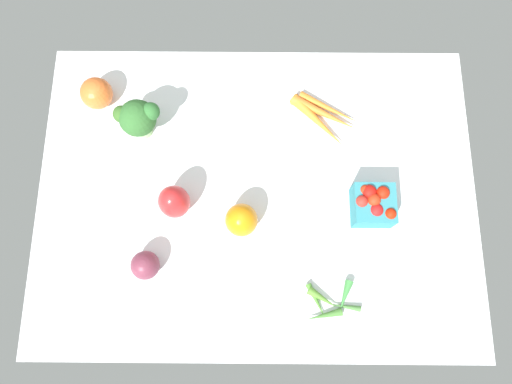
{
  "coord_description": "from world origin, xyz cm",
  "views": [
    {
      "loc": [
        -0.2,
        28.34,
        109.51
      ],
      "look_at": [
        0.0,
        0.0,
        4.0
      ],
      "focal_mm": 32.87,
      "sensor_mm": 36.0,
      "label": 1
    }
  ],
  "objects_px": {
    "carrot_bunch": "(322,116)",
    "broccoli_head": "(137,118)",
    "bell_pepper_orange": "(241,220)",
    "berry_basket": "(372,204)",
    "red_onion_center": "(144,265)",
    "bell_pepper_red": "(173,202)",
    "okra_pile": "(329,303)",
    "heirloom_tomato_orange": "(96,93)"
  },
  "relations": [
    {
      "from": "red_onion_center",
      "to": "heirloom_tomato_orange",
      "type": "xyz_separation_m",
      "value": [
        0.15,
        -0.41,
        0.01
      ]
    },
    {
      "from": "okra_pile",
      "to": "broccoli_head",
      "type": "xyz_separation_m",
      "value": [
        0.44,
        -0.41,
        0.07
      ]
    },
    {
      "from": "okra_pile",
      "to": "berry_basket",
      "type": "bearing_deg",
      "value": -114.69
    },
    {
      "from": "bell_pepper_red",
      "to": "carrot_bunch",
      "type": "bearing_deg",
      "value": -146.55
    },
    {
      "from": "bell_pepper_red",
      "to": "berry_basket",
      "type": "distance_m",
      "value": 0.45
    },
    {
      "from": "bell_pepper_red",
      "to": "okra_pile",
      "type": "distance_m",
      "value": 0.42
    },
    {
      "from": "berry_basket",
      "to": "bell_pepper_orange",
      "type": "relative_size",
      "value": 1.08
    },
    {
      "from": "bell_pepper_red",
      "to": "berry_basket",
      "type": "relative_size",
      "value": 1.11
    },
    {
      "from": "carrot_bunch",
      "to": "bell_pepper_red",
      "type": "distance_m",
      "value": 0.42
    },
    {
      "from": "bell_pepper_orange",
      "to": "bell_pepper_red",
      "type": "bearing_deg",
      "value": -14.41
    },
    {
      "from": "broccoli_head",
      "to": "carrot_bunch",
      "type": "bearing_deg",
      "value": -175.12
    },
    {
      "from": "red_onion_center",
      "to": "heirloom_tomato_orange",
      "type": "distance_m",
      "value": 0.44
    },
    {
      "from": "red_onion_center",
      "to": "bell_pepper_orange",
      "type": "xyz_separation_m",
      "value": [
        -0.21,
        -0.1,
        0.01
      ]
    },
    {
      "from": "bell_pepper_red",
      "to": "broccoli_head",
      "type": "relative_size",
      "value": 0.84
    },
    {
      "from": "bell_pepper_red",
      "to": "heirloom_tomato_orange",
      "type": "height_order",
      "value": "bell_pepper_red"
    },
    {
      "from": "carrot_bunch",
      "to": "heirloom_tomato_orange",
      "type": "bearing_deg",
      "value": -4.52
    },
    {
      "from": "okra_pile",
      "to": "heirloom_tomato_orange",
      "type": "distance_m",
      "value": 0.74
    },
    {
      "from": "red_onion_center",
      "to": "bell_pepper_orange",
      "type": "relative_size",
      "value": 0.75
    },
    {
      "from": "red_onion_center",
      "to": "berry_basket",
      "type": "distance_m",
      "value": 0.53
    },
    {
      "from": "carrot_bunch",
      "to": "bell_pepper_orange",
      "type": "height_order",
      "value": "bell_pepper_orange"
    },
    {
      "from": "carrot_bunch",
      "to": "bell_pepper_red",
      "type": "height_order",
      "value": "bell_pepper_red"
    },
    {
      "from": "red_onion_center",
      "to": "bell_pepper_orange",
      "type": "height_order",
      "value": "bell_pepper_orange"
    },
    {
      "from": "berry_basket",
      "to": "broccoli_head",
      "type": "relative_size",
      "value": 0.76
    },
    {
      "from": "broccoli_head",
      "to": "bell_pepper_red",
      "type": "bearing_deg",
      "value": 114.78
    },
    {
      "from": "okra_pile",
      "to": "broccoli_head",
      "type": "distance_m",
      "value": 0.61
    },
    {
      "from": "red_onion_center",
      "to": "broccoli_head",
      "type": "height_order",
      "value": "broccoli_head"
    },
    {
      "from": "bell_pepper_red",
      "to": "berry_basket",
      "type": "xyz_separation_m",
      "value": [
        -0.45,
        0.0,
        -0.01
      ]
    },
    {
      "from": "okra_pile",
      "to": "bell_pepper_orange",
      "type": "distance_m",
      "value": 0.27
    },
    {
      "from": "heirloom_tomato_orange",
      "to": "broccoli_head",
      "type": "bearing_deg",
      "value": 145.28
    },
    {
      "from": "carrot_bunch",
      "to": "bell_pepper_orange",
      "type": "xyz_separation_m",
      "value": [
        0.2,
        0.27,
        0.03
      ]
    },
    {
      "from": "red_onion_center",
      "to": "okra_pile",
      "type": "bearing_deg",
      "value": 169.2
    },
    {
      "from": "bell_pepper_red",
      "to": "okra_pile",
      "type": "bearing_deg",
      "value": 148.0
    },
    {
      "from": "red_onion_center",
      "to": "berry_basket",
      "type": "height_order",
      "value": "berry_basket"
    },
    {
      "from": "carrot_bunch",
      "to": "broccoli_head",
      "type": "height_order",
      "value": "broccoli_head"
    },
    {
      "from": "berry_basket",
      "to": "bell_pepper_red",
      "type": "bearing_deg",
      "value": -0.0
    },
    {
      "from": "bell_pepper_red",
      "to": "okra_pile",
      "type": "relative_size",
      "value": 0.84
    },
    {
      "from": "broccoli_head",
      "to": "heirloom_tomato_orange",
      "type": "xyz_separation_m",
      "value": [
        0.12,
        -0.08,
        -0.04
      ]
    },
    {
      "from": "carrot_bunch",
      "to": "okra_pile",
      "type": "height_order",
      "value": "carrot_bunch"
    },
    {
      "from": "berry_basket",
      "to": "carrot_bunch",
      "type": "bearing_deg",
      "value": -65.79
    },
    {
      "from": "carrot_bunch",
      "to": "red_onion_center",
      "type": "distance_m",
      "value": 0.55
    },
    {
      "from": "red_onion_center",
      "to": "okra_pile",
      "type": "relative_size",
      "value": 0.53
    },
    {
      "from": "bell_pepper_orange",
      "to": "broccoli_head",
      "type": "xyz_separation_m",
      "value": [
        0.24,
        -0.23,
        0.03
      ]
    }
  ]
}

